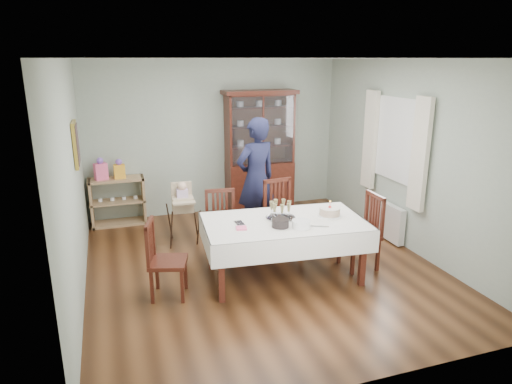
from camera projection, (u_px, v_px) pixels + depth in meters
name	position (u px, v px, depth m)	size (l,w,h in m)	color
floor	(261.00, 265.00, 6.20)	(5.00, 5.00, 0.00)	#593319
room_shell	(248.00, 134.00, 6.20)	(5.00, 5.00, 5.00)	#9EAA99
dining_table	(284.00, 249.00, 5.77)	(2.10, 1.33, 0.76)	#4D1C13
china_cabinet	(260.00, 150.00, 8.16)	(1.30, 0.48, 2.18)	#4D1C13
sideboard	(118.00, 201.00, 7.63)	(0.90, 0.38, 0.80)	tan
picture_frame	(76.00, 144.00, 5.79)	(0.04, 0.48, 0.58)	gold
window	(397.00, 140.00, 6.70)	(0.04, 1.02, 1.22)	white
curtain_left	(420.00, 155.00, 6.15)	(0.07, 0.30, 1.55)	silver
curtain_right	(370.00, 140.00, 7.28)	(0.07, 0.30, 1.55)	silver
radiator	(387.00, 220.00, 7.04)	(0.10, 0.80, 0.55)	white
chair_far_left	(222.00, 239.00, 6.32)	(0.48, 0.48, 0.96)	#4D1C13
chair_far_right	(283.00, 230.00, 6.60)	(0.52, 0.52, 1.03)	#4D1C13
chair_end_left	(167.00, 274.00, 5.32)	(0.52, 0.52, 0.93)	#4D1C13
chair_end_right	(360.00, 246.00, 6.07)	(0.45, 0.45, 1.00)	#4D1C13
woman	(256.00, 179.00, 6.93)	(0.68, 0.45, 1.88)	black
high_chair	(183.00, 219.00, 6.90)	(0.45, 0.45, 0.94)	black
champagne_tray	(281.00, 214.00, 5.71)	(0.38, 0.38, 0.23)	silver
birthday_cake	(330.00, 212.00, 5.82)	(0.30, 0.30, 0.21)	white
plate_stack_dark	(280.00, 223.00, 5.44)	(0.21, 0.21, 0.10)	black
plate_stack_white	(301.00, 224.00, 5.41)	(0.22, 0.22, 0.09)	white
napkin_stack	(241.00, 228.00, 5.39)	(0.13, 0.13, 0.02)	#FD5D8D
cutlery	(236.00, 223.00, 5.55)	(0.12, 0.17, 0.01)	silver
cake_knife	(317.00, 226.00, 5.46)	(0.29, 0.03, 0.01)	silver
gift_bag_pink	(101.00, 170.00, 7.39)	(0.23, 0.18, 0.37)	#FD5D8D
gift_bag_orange	(119.00, 170.00, 7.48)	(0.18, 0.13, 0.33)	#FFAF28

